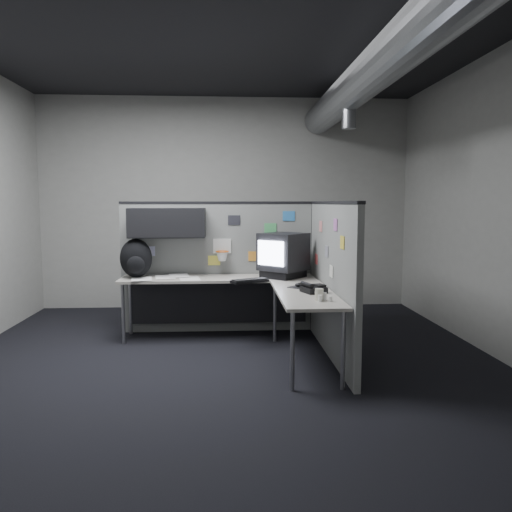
{
  "coord_description": "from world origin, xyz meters",
  "views": [
    {
      "loc": [
        -0.0,
        -4.91,
        1.61
      ],
      "look_at": [
        0.32,
        0.35,
        1.05
      ],
      "focal_mm": 35.0,
      "sensor_mm": 36.0,
      "label": 1
    }
  ],
  "objects": [
    {
      "name": "bottles",
      "position": [
        0.87,
        -0.5,
        0.76
      ],
      "size": [
        0.14,
        0.15,
        0.08
      ],
      "rotation": [
        0.0,
        0.0,
        0.2
      ],
      "color": "silver",
      "rests_on": "desk"
    },
    {
      "name": "monitor",
      "position": [
        0.67,
        0.94,
        1.0
      ],
      "size": [
        0.65,
        0.65,
        0.53
      ],
      "rotation": [
        0.0,
        0.0,
        0.04
      ],
      "color": "black",
      "rests_on": "desk"
    },
    {
      "name": "cup",
      "position": [
        0.84,
        -0.48,
        0.78
      ],
      "size": [
        0.09,
        0.09,
        0.11
      ],
      "primitive_type": "cylinder",
      "rotation": [
        0.0,
        0.0,
        -0.16
      ],
      "color": "beige",
      "rests_on": "desk"
    },
    {
      "name": "keyboard",
      "position": [
        0.26,
        0.59,
        0.75
      ],
      "size": [
        0.45,
        0.32,
        0.04
      ],
      "rotation": [
        0.0,
        0.0,
        -0.32
      ],
      "color": "black",
      "rests_on": "desk"
    },
    {
      "name": "desk",
      "position": [
        0.15,
        0.7,
        0.61
      ],
      "size": [
        2.31,
        2.11,
        0.73
      ],
      "color": "#A39E93",
      "rests_on": "ground"
    },
    {
      "name": "phone",
      "position": [
        0.86,
        -0.09,
        0.77
      ],
      "size": [
        0.26,
        0.27,
        0.1
      ],
      "rotation": [
        0.0,
        0.0,
        0.18
      ],
      "color": "black",
      "rests_on": "desk"
    },
    {
      "name": "backpack",
      "position": [
        -1.06,
        1.01,
        0.96
      ],
      "size": [
        0.42,
        0.4,
        0.46
      ],
      "rotation": [
        0.0,
        0.0,
        -0.2
      ],
      "color": "black",
      "rests_on": "desk"
    },
    {
      "name": "room",
      "position": [
        0.56,
        0.0,
        2.1
      ],
      "size": [
        5.62,
        5.62,
        3.22
      ],
      "color": "black",
      "rests_on": "ground"
    },
    {
      "name": "papers",
      "position": [
        -0.68,
        0.96,
        0.74
      ],
      "size": [
        0.83,
        0.59,
        0.01
      ],
      "rotation": [
        0.0,
        0.0,
        0.16
      ],
      "color": "white",
      "rests_on": "desk"
    },
    {
      "name": "mouse",
      "position": [
        0.77,
        0.23,
        0.75
      ],
      "size": [
        0.28,
        0.28,
        0.05
      ],
      "rotation": [
        0.0,
        0.0,
        0.01
      ],
      "color": "black",
      "rests_on": "desk"
    },
    {
      "name": "partition_right",
      "position": [
        1.1,
        0.22,
        0.82
      ],
      "size": [
        0.07,
        2.23,
        1.63
      ],
      "color": "slate",
      "rests_on": "ground"
    },
    {
      "name": "partition_back",
      "position": [
        -0.25,
        1.23,
        1.0
      ],
      "size": [
        2.44,
        0.42,
        1.63
      ],
      "color": "slate",
      "rests_on": "ground"
    }
  ]
}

